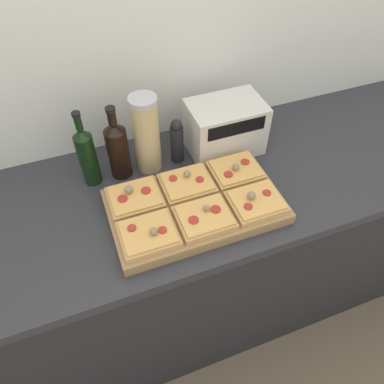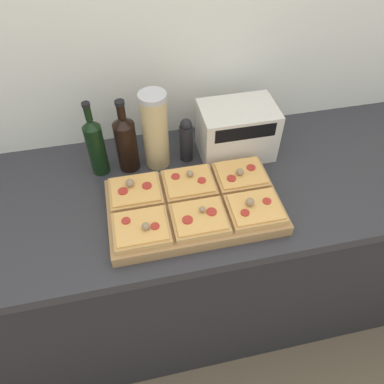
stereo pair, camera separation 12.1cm
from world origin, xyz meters
name	(u,v)px [view 2 (the right image)]	position (x,y,z in m)	size (l,w,h in m)	color
ground_plane	(200,368)	(0.00, 0.00, 0.00)	(12.00, 12.00, 0.00)	brown
wall_back	(163,55)	(0.00, 0.67, 1.25)	(6.00, 0.06, 2.50)	silver
kitchen_counter	(186,259)	(0.00, 0.32, 0.47)	(2.63, 0.67, 0.93)	#232328
cutting_board	(194,207)	(0.01, 0.21, 0.95)	(0.56, 0.33, 0.04)	#A37A4C
pizza_slice_back_left	(135,191)	(-0.17, 0.29, 0.99)	(0.17, 0.14, 0.06)	tan
pizza_slice_back_center	(189,183)	(0.01, 0.29, 0.99)	(0.17, 0.14, 0.05)	tan
pizza_slice_back_right	(240,175)	(0.19, 0.29, 0.99)	(0.17, 0.14, 0.05)	tan
pizza_slice_front_left	(141,228)	(-0.17, 0.13, 0.99)	(0.17, 0.14, 0.05)	tan
pizza_slice_front_center	(199,218)	(0.01, 0.13, 0.99)	(0.17, 0.14, 0.05)	tan
pizza_slice_front_right	(255,209)	(0.19, 0.13, 0.99)	(0.17, 0.14, 0.06)	tan
olive_oil_bottle	(96,145)	(-0.28, 0.47, 1.05)	(0.06, 0.06, 0.29)	black
wine_bottle	(126,142)	(-0.17, 0.47, 1.05)	(0.08, 0.08, 0.28)	black
grain_jar_tall	(155,131)	(-0.07, 0.47, 1.08)	(0.09, 0.09, 0.30)	tan
pepper_mill	(186,140)	(0.04, 0.47, 1.02)	(0.05, 0.05, 0.18)	black
toaster_oven	(237,131)	(0.23, 0.47, 1.03)	(0.30, 0.18, 0.20)	beige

